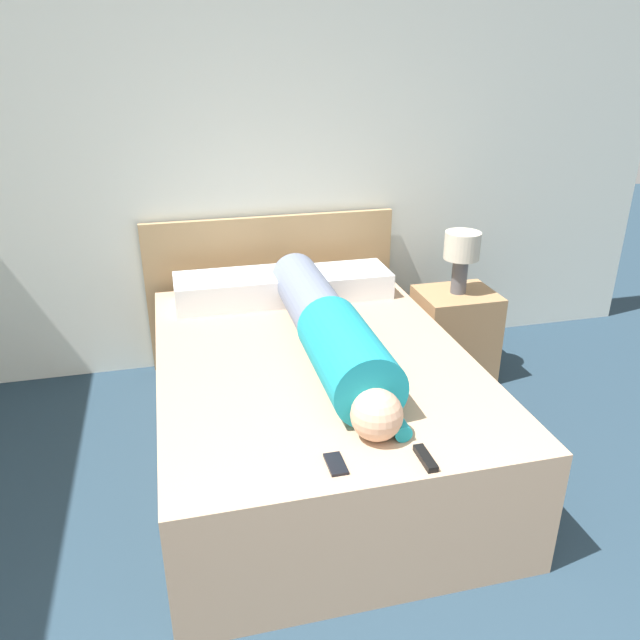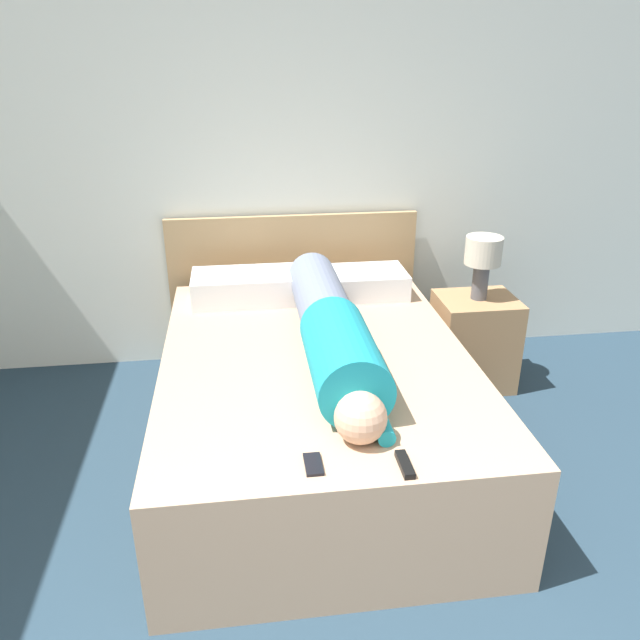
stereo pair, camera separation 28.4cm
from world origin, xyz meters
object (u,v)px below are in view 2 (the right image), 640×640
(person_lying, at_px, (333,331))
(pillow_second, at_px, (356,283))
(cell_phone, at_px, (313,464))
(pillow_near_headboard, at_px, (246,287))
(table_lamp, at_px, (483,257))
(tv_remote, at_px, (405,464))
(nightstand, at_px, (474,341))
(bed, at_px, (316,404))

(person_lying, height_order, pillow_second, person_lying)
(person_lying, xyz_separation_m, cell_phone, (-0.20, -0.83, -0.14))
(pillow_near_headboard, height_order, cell_phone, pillow_near_headboard)
(table_lamp, xyz_separation_m, pillow_second, (-0.72, 0.15, -0.18))
(person_lying, relative_size, tv_remote, 10.93)
(nightstand, relative_size, table_lamp, 1.51)
(person_lying, height_order, pillow_near_headboard, person_lying)
(table_lamp, bearing_deg, cell_phone, -128.50)
(nightstand, height_order, tv_remote, tv_remote)
(bed, relative_size, table_lamp, 5.42)
(bed, relative_size, cell_phone, 16.05)
(nightstand, height_order, cell_phone, cell_phone)
(table_lamp, distance_m, person_lying, 1.21)
(nightstand, distance_m, pillow_near_headboard, 1.45)
(nightstand, relative_size, pillow_near_headboard, 0.93)
(nightstand, bearing_deg, bed, -150.29)
(nightstand, bearing_deg, pillow_second, 168.50)
(nightstand, relative_size, cell_phone, 4.46)
(bed, height_order, pillow_second, pillow_second)
(person_lying, height_order, cell_phone, person_lying)
(pillow_near_headboard, xyz_separation_m, cell_phone, (0.20, -1.65, -0.08))
(nightstand, relative_size, person_lying, 0.35)
(nightstand, bearing_deg, pillow_near_headboard, 173.96)
(bed, bearing_deg, tv_remote, -77.88)
(bed, distance_m, person_lying, 0.44)
(person_lying, bearing_deg, pillow_near_headboard, 115.99)
(bed, distance_m, table_lamp, 1.35)
(tv_remote, bearing_deg, person_lying, 98.19)
(person_lying, distance_m, cell_phone, 0.87)
(tv_remote, bearing_deg, cell_phone, 170.70)
(pillow_near_headboard, relative_size, pillow_second, 1.05)
(pillow_near_headboard, bearing_deg, nightstand, -6.04)
(nightstand, bearing_deg, table_lamp, 116.57)
(nightstand, xyz_separation_m, cell_phone, (-1.19, -1.50, 0.30))
(bed, xyz_separation_m, pillow_near_headboard, (-0.32, 0.76, 0.38))
(cell_phone, bearing_deg, pillow_near_headboard, 96.89)
(bed, distance_m, nightstand, 1.23)
(table_lamp, relative_size, pillow_near_headboard, 0.62)
(pillow_near_headboard, distance_m, tv_remote, 1.78)
(person_lying, relative_size, pillow_second, 2.76)
(tv_remote, bearing_deg, bed, 102.12)
(person_lying, distance_m, pillow_near_headboard, 0.91)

